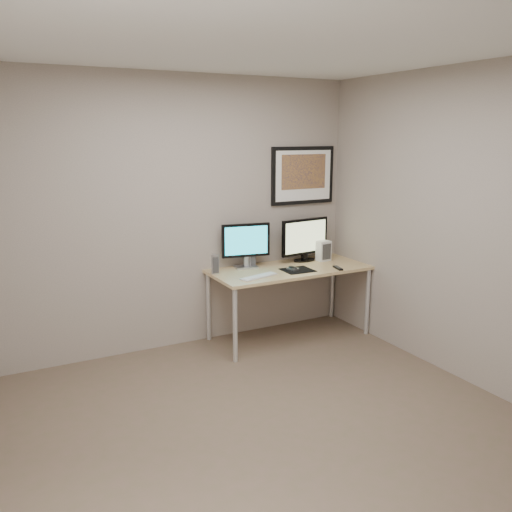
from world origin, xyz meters
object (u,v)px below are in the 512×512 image
object	(u,v)px
framed_art	(303,175)
monitor_tv	(305,239)
desk	(289,274)
fan_unit	(323,251)
speaker_right	(252,258)
keyboard	(259,276)
monitor_large	(246,243)
speaker_left	(215,264)

from	to	relation	value
framed_art	monitor_tv	distance (m)	0.67
desk	fan_unit	size ratio (longest dim) A/B	7.55
monitor_tv	speaker_right	world-z (taller)	monitor_tv
framed_art	monitor_tv	size ratio (longest dim) A/B	1.29
keyboard	monitor_large	bearing A→B (deg)	66.87
speaker_left	fan_unit	size ratio (longest dim) A/B	0.90
monitor_large	monitor_tv	bearing A→B (deg)	7.29
framed_art	fan_unit	world-z (taller)	framed_art
desk	monitor_large	xyz separation A→B (m)	(-0.38, 0.22, 0.32)
monitor_large	speaker_right	xyz separation A→B (m)	(0.08, 0.03, -0.16)
fan_unit	desk	bearing A→B (deg)	-171.74
desk	speaker_left	size ratio (longest dim) A/B	8.42
desk	monitor_tv	distance (m)	0.47
monitor_tv	speaker_left	bearing A→B (deg)	176.67
monitor_large	keyboard	world-z (taller)	monitor_large
fan_unit	monitor_tv	bearing A→B (deg)	154.05
desk	fan_unit	xyz separation A→B (m)	(0.49, 0.11, 0.17)
desk	monitor_large	bearing A→B (deg)	150.20
framed_art	speaker_left	bearing A→B (deg)	-170.08
desk	framed_art	distance (m)	1.07
monitor_tv	speaker_left	world-z (taller)	monitor_tv
speaker_right	keyboard	world-z (taller)	speaker_right
desk	speaker_right	size ratio (longest dim) A/B	9.26
speaker_left	speaker_right	world-z (taller)	speaker_left
desk	keyboard	world-z (taller)	keyboard
speaker_right	fan_unit	bearing A→B (deg)	-9.38
framed_art	speaker_right	size ratio (longest dim) A/B	4.34
speaker_right	keyboard	xyz separation A→B (m)	(-0.13, -0.41, -0.08)
keyboard	speaker_right	bearing A→B (deg)	57.15
speaker_right	keyboard	bearing A→B (deg)	-108.30
monitor_large	speaker_right	size ratio (longest dim) A/B	2.85
desk	framed_art	world-z (taller)	framed_art
speaker_left	framed_art	bearing A→B (deg)	26.79
monitor_large	keyboard	bearing A→B (deg)	-88.59
speaker_left	monitor_large	bearing A→B (deg)	28.90
fan_unit	monitor_large	bearing A→B (deg)	168.26
monitor_tv	keyboard	distance (m)	0.85
monitor_tv	fan_unit	size ratio (longest dim) A/B	2.74
desk	monitor_tv	bearing A→B (deg)	32.31
framed_art	speaker_right	bearing A→B (deg)	-172.29
monitor_tv	keyboard	size ratio (longest dim) A/B	1.45
speaker_left	fan_unit	bearing A→B (deg)	15.75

